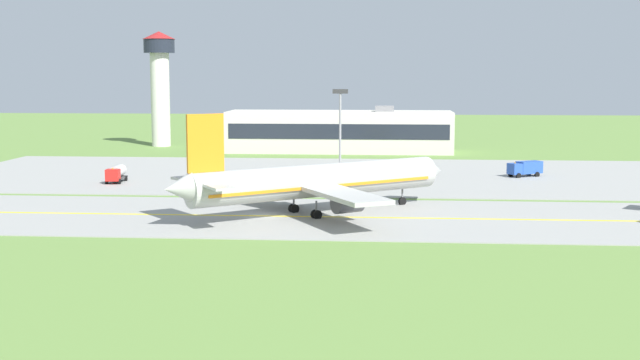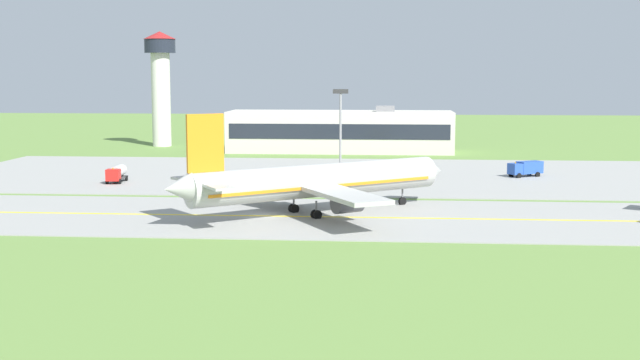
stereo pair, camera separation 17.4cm
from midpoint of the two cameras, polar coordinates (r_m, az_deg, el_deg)
The scene contains 11 objects.
ground_plane at distance 100.26m, azimuth -3.72°, elevation -2.53°, with size 500.00×500.00×0.00m, color olive.
taxiway_strip at distance 100.25m, azimuth -3.72°, elevation -2.50°, with size 240.00×28.00×0.10m, color gray.
apron_pad at distance 140.81m, azimuth 2.81°, elevation 0.36°, with size 140.00×52.00×0.10m, color gray.
taxiway_centreline at distance 100.24m, azimuth -3.72°, elevation -2.47°, with size 220.00×0.60×0.01m, color yellow.
airplane_lead at distance 100.77m, azimuth -0.28°, elevation -0.09°, with size 33.59×29.16×12.70m.
service_truck_baggage at distance 142.00m, azimuth 13.96°, elevation 0.81°, with size 6.20×4.84×2.60m.
service_truck_fuel at distance 132.74m, azimuth 3.61°, elevation 0.57°, with size 6.33×4.10×2.60m.
service_truck_catering at distance 134.51m, azimuth -13.74°, elevation 0.46°, with size 2.64×6.12×2.65m.
terminal_building at distance 181.96m, azimuth 1.44°, elevation 3.35°, with size 48.81×13.13×10.11m.
control_tower at distance 199.51m, azimuth -10.86°, elevation 6.93°, with size 7.60×7.60×26.82m.
apron_light_mast at distance 130.31m, azimuth 1.45°, elevation 3.89°, with size 2.40×0.50×14.70m.
Camera 2 is at (14.64, -97.68, 17.20)m, focal length 46.63 mm.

